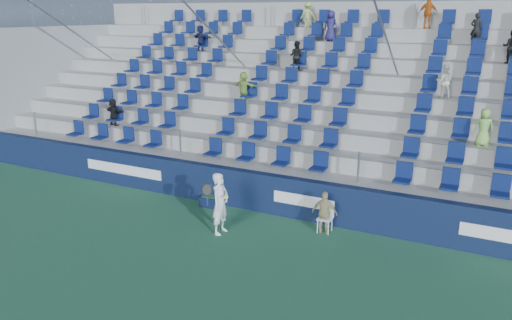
# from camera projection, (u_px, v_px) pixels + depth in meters

# --- Properties ---
(ground) EXTENTS (70.00, 70.00, 0.00)m
(ground) POSITION_uv_depth(u_px,v_px,m) (199.00, 252.00, 12.57)
(ground) COLOR #2C6744
(ground) RESTS_ON ground
(sponsor_wall) EXTENTS (24.00, 0.32, 1.20)m
(sponsor_wall) POSITION_uv_depth(u_px,v_px,m) (255.00, 191.00, 15.10)
(sponsor_wall) COLOR #101B3C
(sponsor_wall) RESTS_ON ground
(grandstand) EXTENTS (24.00, 8.17, 6.63)m
(grandstand) POSITION_uv_depth(u_px,v_px,m) (315.00, 112.00, 19.02)
(grandstand) COLOR #969691
(grandstand) RESTS_ON ground
(tennis_player) EXTENTS (0.69, 0.65, 1.71)m
(tennis_player) POSITION_uv_depth(u_px,v_px,m) (220.00, 203.00, 13.42)
(tennis_player) COLOR white
(tennis_player) RESTS_ON ground
(line_judge_chair) EXTENTS (0.38, 0.39, 0.87)m
(line_judge_chair) POSITION_uv_depth(u_px,v_px,m) (326.00, 214.00, 13.65)
(line_judge_chair) COLOR white
(line_judge_chair) RESTS_ON ground
(line_judge) EXTENTS (0.71, 0.33, 1.18)m
(line_judge) POSITION_uv_depth(u_px,v_px,m) (325.00, 213.00, 13.50)
(line_judge) COLOR tan
(line_judge) RESTS_ON ground
(ball_bin) EXTENTS (0.60, 0.41, 0.33)m
(ball_bin) POSITION_uv_depth(u_px,v_px,m) (210.00, 201.00, 15.47)
(ball_bin) COLOR black
(ball_bin) RESTS_ON ground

